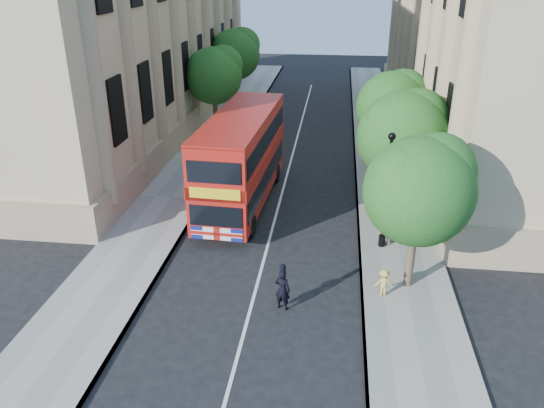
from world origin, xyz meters
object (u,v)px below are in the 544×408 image
(lamp_post, at_px, (386,196))
(woman_pedestrian, at_px, (388,225))
(double_decker_bus, at_px, (242,157))
(box_van, at_px, (253,162))
(police_constable, at_px, (282,290))

(lamp_post, height_order, woman_pedestrian, lamp_post)
(double_decker_bus, bearing_deg, box_van, 91.03)
(lamp_post, relative_size, double_decker_bus, 0.51)
(double_decker_bus, xyz_separation_m, police_constable, (3.04, -8.93, -1.76))
(lamp_post, relative_size, police_constable, 3.23)
(double_decker_bus, distance_m, woman_pedestrian, 8.16)
(police_constable, bearing_deg, woman_pedestrian, -111.44)
(box_van, bearing_deg, woman_pedestrian, -43.37)
(police_constable, bearing_deg, double_decker_bus, -54.92)
(double_decker_bus, bearing_deg, lamp_post, -26.87)
(police_constable, bearing_deg, box_van, -59.73)
(lamp_post, bearing_deg, box_van, 134.84)
(double_decker_bus, height_order, woman_pedestrian, double_decker_bus)
(box_van, bearing_deg, double_decker_bus, -92.30)
(box_van, distance_m, woman_pedestrian, 9.62)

